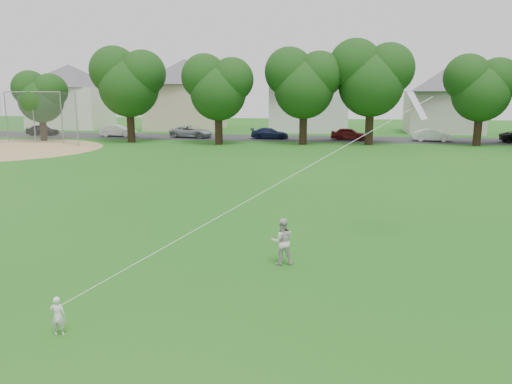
% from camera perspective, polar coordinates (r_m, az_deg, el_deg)
% --- Properties ---
extents(ground, '(160.00, 160.00, 0.00)m').
position_cam_1_polar(ground, '(12.79, -6.29, -11.81)').
color(ground, '#155914').
rests_on(ground, ground).
extents(street, '(90.00, 7.00, 0.01)m').
position_cam_1_polar(street, '(53.64, 5.54, 6.11)').
color(street, '#2D2D30').
rests_on(street, ground).
extents(toddler, '(0.35, 0.26, 0.86)m').
position_cam_1_polar(toddler, '(11.50, -21.70, -13.02)').
color(toddler, silver).
rests_on(toddler, ground).
extents(older_boy, '(0.79, 0.68, 1.39)m').
position_cam_1_polar(older_boy, '(14.73, 3.00, -5.66)').
color(older_boy, beige).
rests_on(older_boy, ground).
extents(kite, '(4.54, 4.49, 12.00)m').
position_cam_1_polar(kite, '(13.15, 2.21, 0.79)').
color(kite, white).
rests_on(kite, ground).
extents(baseball_backstop, '(11.20, 2.18, 4.90)m').
position_cam_1_polar(baseball_backstop, '(52.88, -24.39, 7.72)').
color(baseball_backstop, gray).
rests_on(baseball_backstop, ground).
extents(tree_row, '(84.41, 8.57, 10.33)m').
position_cam_1_polar(tree_row, '(47.42, 10.38, 12.75)').
color(tree_row, black).
rests_on(tree_row, ground).
extents(parked_cars, '(71.58, 2.66, 1.29)m').
position_cam_1_polar(parked_cars, '(52.51, 10.01, 6.55)').
color(parked_cars, black).
rests_on(parked_cars, ground).
extents(house_row, '(76.98, 13.72, 10.59)m').
position_cam_1_polar(house_row, '(63.52, 4.33, 11.70)').
color(house_row, white).
rests_on(house_row, ground).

